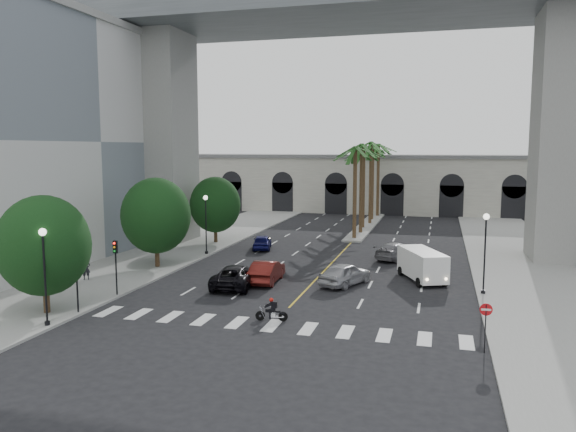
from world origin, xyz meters
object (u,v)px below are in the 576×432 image
object	(u,v)px
traffic_signal_near	(76,272)
do_not_enter_sign	(486,317)
car_c	(237,276)
cargo_van	(422,264)
traffic_signal_far	(116,258)
car_b	(267,271)
pedestrian_b	(56,270)
car_d	(396,251)
motorcycle_rider	(273,310)
car_a	(345,274)
car_e	(262,242)
lamp_post_left_near	(44,268)
lamp_post_left_far	(206,219)
lamp_post_right	(485,247)
pedestrian_a	(86,269)

from	to	relation	value
traffic_signal_near	do_not_enter_sign	world-z (taller)	traffic_signal_near
traffic_signal_near	car_c	size ratio (longest dim) A/B	0.67
traffic_signal_near	cargo_van	world-z (taller)	traffic_signal_near
traffic_signal_far	car_b	distance (m)	10.41
cargo_van	pedestrian_b	size ratio (longest dim) A/B	3.28
car_d	pedestrian_b	bearing A→B (deg)	55.71
motorcycle_rider	cargo_van	bearing A→B (deg)	49.46
car_a	car_e	size ratio (longest dim) A/B	1.13
lamp_post_left_near	motorcycle_rider	world-z (taller)	lamp_post_left_near
lamp_post_left_far	pedestrian_b	xyz separation A→B (m)	(-5.98, -12.49, -2.23)
lamp_post_left_near	lamp_post_right	size ratio (longest dim) A/B	1.00
pedestrian_b	car_e	bearing A→B (deg)	54.73
lamp_post_left_near	car_e	distance (m)	25.58
traffic_signal_far	cargo_van	world-z (taller)	traffic_signal_far
lamp_post_right	do_not_enter_sign	world-z (taller)	lamp_post_right
traffic_signal_near	traffic_signal_far	xyz separation A→B (m)	(0.00, 4.00, 0.00)
motorcycle_rider	car_b	size ratio (longest dim) A/B	0.38
car_d	do_not_enter_sign	xyz separation A→B (m)	(5.74, -21.41, 1.00)
do_not_enter_sign	car_b	bearing A→B (deg)	139.34
car_d	pedestrian_a	xyz separation A→B (m)	(-20.68, -14.06, 0.22)
motorcycle_rider	car_c	world-z (taller)	car_c
lamp_post_left_far	do_not_enter_sign	bearing A→B (deg)	-40.32
traffic_signal_near	car_c	world-z (taller)	traffic_signal_near
traffic_signal_far	motorcycle_rider	size ratio (longest dim) A/B	2.02
car_e	lamp_post_left_near	bearing A→B (deg)	67.26
lamp_post_left_near	traffic_signal_near	distance (m)	2.60
car_a	car_c	world-z (taller)	car_a
traffic_signal_far	car_b	world-z (taller)	traffic_signal_far
lamp_post_left_far	car_c	xyz separation A→B (m)	(6.58, -9.99, -2.46)
traffic_signal_far	lamp_post_right	bearing A→B (deg)	15.98
pedestrian_a	cargo_van	bearing A→B (deg)	-16.07
pedestrian_a	lamp_post_left_near	bearing A→B (deg)	-97.81
lamp_post_left_far	car_b	size ratio (longest dim) A/B	1.12
lamp_post_left_far	cargo_van	xyz separation A→B (m)	(18.84, -4.86, -1.99)
lamp_post_right	car_e	distance (m)	22.65
motorcycle_rider	do_not_enter_sign	bearing A→B (deg)	-18.54
cargo_van	car_c	bearing A→B (deg)	179.18
lamp_post_left_far	car_e	xyz separation A→B (m)	(3.86, 4.16, -2.53)
motorcycle_rider	pedestrian_b	size ratio (longest dim) A/B	1.07
lamp_post_left_near	car_a	xyz separation A→B (m)	(13.70, 13.47, -2.43)
traffic_signal_near	traffic_signal_far	distance (m)	4.00
motorcycle_rider	car_a	distance (m)	9.50
motorcycle_rider	car_c	distance (m)	8.13
motorcycle_rider	cargo_van	size ratio (longest dim) A/B	0.33
lamp_post_right	lamp_post_left_near	bearing A→B (deg)	-150.31
motorcycle_rider	traffic_signal_near	bearing A→B (deg)	-178.42
car_e	do_not_enter_sign	size ratio (longest dim) A/B	1.71
lamp_post_right	motorcycle_rider	distance (m)	14.73
car_b	car_d	size ratio (longest dim) A/B	0.95
lamp_post_right	cargo_van	distance (m)	5.44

